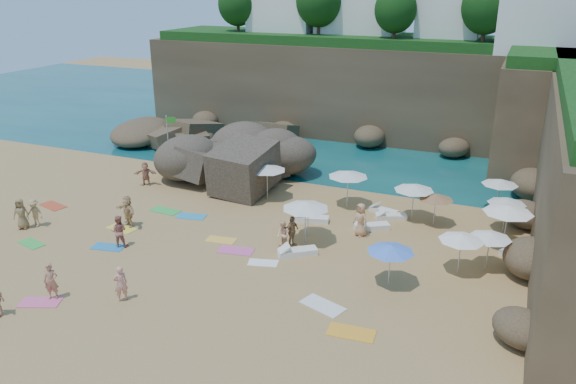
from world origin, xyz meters
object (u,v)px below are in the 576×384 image
at_px(person_stand_3, 292,231).
at_px(rock_outcrop, 221,175).
at_px(person_stand_1, 119,231).
at_px(person_stand_2, 257,176).
at_px(parasol_0, 267,167).
at_px(flag_pole, 169,134).
at_px(person_stand_5, 145,174).
at_px(parasol_2, 414,187).
at_px(parasol_1, 348,174).
at_px(person_stand_4, 361,220).
at_px(lounger_0, 391,217).
at_px(person_stand_6, 121,284).

bearing_deg(person_stand_3, rock_outcrop, 64.85).
relative_size(person_stand_1, person_stand_2, 1.04).
bearing_deg(person_stand_1, parasol_0, -137.89).
xyz_separation_m(flag_pole, parasol_0, (9.51, -3.14, -0.41)).
xyz_separation_m(person_stand_2, person_stand_5, (-7.27, -2.56, -0.02)).
bearing_deg(person_stand_3, parasol_0, 53.52).
xyz_separation_m(flag_pole, parasol_2, (18.82, -2.88, -0.51)).
distance_m(flag_pole, person_stand_3, 16.41).
distance_m(flag_pole, parasol_1, 14.87).
relative_size(flag_pole, parasol_1, 1.60).
bearing_deg(person_stand_2, person_stand_5, 34.06).
xyz_separation_m(parasol_0, person_stand_1, (-4.24, -9.42, -1.24)).
relative_size(flag_pole, person_stand_4, 2.10).
bearing_deg(parasol_0, parasol_2, 1.60).
bearing_deg(rock_outcrop, person_stand_2, -19.26).
xyz_separation_m(lounger_0, person_stand_2, (-9.68, 1.74, 0.71)).
bearing_deg(flag_pole, parasol_0, -18.30).
bearing_deg(parasol_2, person_stand_1, -144.44).
height_order(flag_pole, parasol_0, flag_pole).
relative_size(person_stand_2, person_stand_6, 1.01).
bearing_deg(parasol_1, rock_outcrop, 168.49).
distance_m(parasol_2, lounger_0, 2.24).
xyz_separation_m(person_stand_1, person_stand_5, (-4.54, 8.45, -0.05)).
bearing_deg(person_stand_2, parasol_2, -172.28).
relative_size(rock_outcrop, lounger_0, 4.92).
bearing_deg(person_stand_3, person_stand_4, -29.54).
height_order(person_stand_1, person_stand_3, person_stand_1).
bearing_deg(parasol_0, rock_outcrop, 150.87).
xyz_separation_m(rock_outcrop, parasol_1, (10.22, -2.08, 2.15)).
xyz_separation_m(rock_outcrop, person_stand_1, (0.83, -12.25, 0.88)).
bearing_deg(person_stand_5, rock_outcrop, 18.43).
xyz_separation_m(rock_outcrop, person_stand_6, (4.39, -16.57, 0.83)).
relative_size(person_stand_5, person_stand_6, 0.99).
distance_m(parasol_1, lounger_0, 3.73).
bearing_deg(rock_outcrop, parasol_1, -11.51).
bearing_deg(person_stand_2, rock_outcrop, -4.58).
bearing_deg(parasol_0, person_stand_6, -92.80).
distance_m(lounger_0, person_stand_2, 9.86).
relative_size(parasol_1, lounger_0, 1.37).
bearing_deg(person_stand_5, parasol_0, -20.90).
bearing_deg(person_stand_3, lounger_0, -17.55).
distance_m(person_stand_4, person_stand_6, 13.20).
relative_size(parasol_0, person_stand_5, 1.47).
distance_m(rock_outcrop, parasol_0, 6.17).
relative_size(lounger_0, person_stand_1, 1.02).
height_order(rock_outcrop, person_stand_6, rock_outcrop).
bearing_deg(person_stand_1, lounger_0, -166.94).
bearing_deg(person_stand_1, parasol_2, -168.12).
bearing_deg(person_stand_2, lounger_0, -175.51).
distance_m(rock_outcrop, parasol_2, 14.74).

